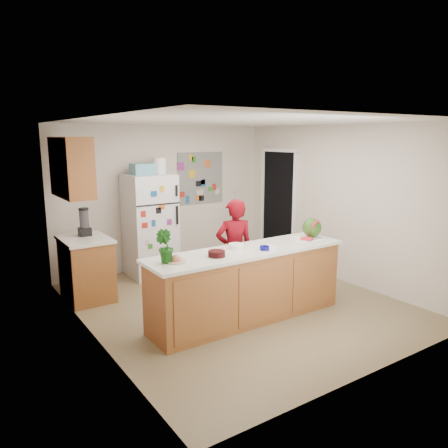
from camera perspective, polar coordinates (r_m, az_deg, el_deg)
floor at (r=6.25m, az=1.74°, el=-10.38°), size 4.00×4.50×0.02m
wall_back at (r=7.83m, az=-7.86°, el=3.50°), size 4.00×0.02×2.50m
wall_left at (r=5.03m, az=-17.17°, el=-1.25°), size 0.02×4.50×2.50m
wall_right at (r=7.24m, az=14.88°, el=2.60°), size 0.02×4.50×2.50m
ceiling at (r=5.81m, az=1.90°, el=13.38°), size 4.00×4.50×0.02m
doorway at (r=8.28m, az=7.17°, el=2.33°), size 0.03×0.85×2.04m
peninsula_base at (r=5.61m, az=3.09°, el=-8.08°), size 2.60×0.62×0.88m
peninsula_top at (r=5.47m, az=3.14°, el=-3.53°), size 2.68×0.70×0.04m
side_counter_base at (r=6.58m, az=-17.50°, el=-5.75°), size 0.60×0.80×0.86m
side_counter_top at (r=6.46m, az=-17.74°, el=-1.93°), size 0.64×0.84×0.04m
upper_cabinets at (r=6.24m, az=-19.33°, el=7.01°), size 0.35×1.00×0.80m
refrigerator at (r=7.37m, az=-9.62°, el=-0.19°), size 0.75×0.70×1.70m
fridge_top_bin at (r=7.20m, az=-10.60°, el=7.06°), size 0.35×0.28×0.18m
photo_collage at (r=8.13m, az=-3.07°, el=6.01°), size 0.95×0.01×0.95m
person at (r=6.11m, az=1.35°, el=-3.53°), size 0.62×0.50×1.47m
blender_appliance at (r=6.57m, az=-17.78°, el=0.15°), size 0.13×0.13×0.38m
cutting_board at (r=6.15m, az=11.11°, el=-1.82°), size 0.47×0.39×0.01m
watermelon at (r=6.17m, az=11.42°, el=-0.46°), size 0.26×0.26×0.26m
watermelon_slice at (r=6.04m, az=10.76°, el=-1.87°), size 0.17×0.17×0.02m
cherry_bowl at (r=5.13m, az=-0.97°, el=-3.89°), size 0.22×0.22×0.07m
white_bowl at (r=5.50m, az=1.59°, el=-2.91°), size 0.25×0.25×0.06m
cobalt_bowl at (r=5.45m, az=5.31°, el=-3.14°), size 0.16×0.16×0.05m
plate at (r=4.94m, az=-6.26°, el=-4.87°), size 0.29×0.29×0.02m
paper_towel at (r=5.57m, az=5.86°, el=-2.99°), size 0.19×0.17×0.02m
keys at (r=6.15m, az=12.85°, el=-1.88°), size 0.10×0.07×0.01m
potted_plant at (r=4.89m, az=-7.77°, el=-2.92°), size 0.24×0.26×0.37m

